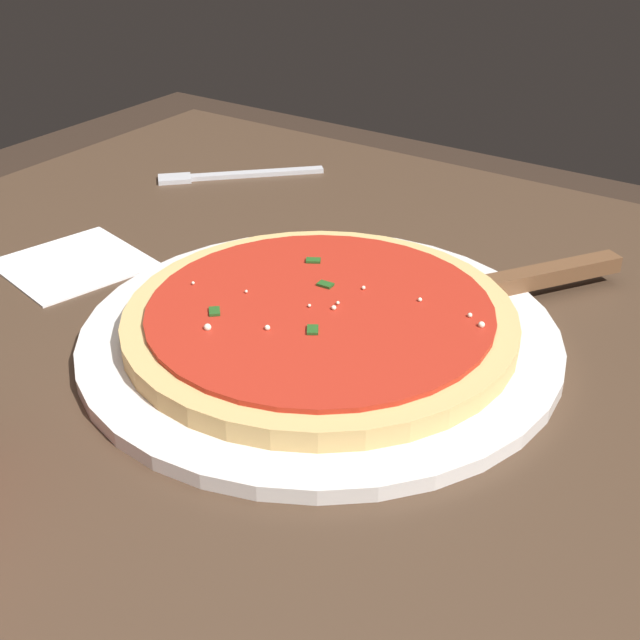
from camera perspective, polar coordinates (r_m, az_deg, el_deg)
name	(u,v)px	position (r m, az deg, el deg)	size (l,w,h in m)	color
restaurant_table	(295,459)	(0.79, -1.66, -9.21)	(0.90, 0.78, 0.75)	black
serving_plate	(320,336)	(0.65, 0.00, -1.09)	(0.36, 0.36, 0.01)	white
pizza	(320,319)	(0.64, 0.00, 0.07)	(0.30, 0.30, 0.02)	#DBB26B
pizza_server	(511,284)	(0.72, 12.58, 2.33)	(0.16, 0.21, 0.01)	silver
napkin_folded_right	(74,264)	(0.80, -16.07, 3.61)	(0.11, 0.12, 0.00)	white
fork	(231,175)	(0.98, -5.95, 9.56)	(0.15, 0.14, 0.00)	silver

